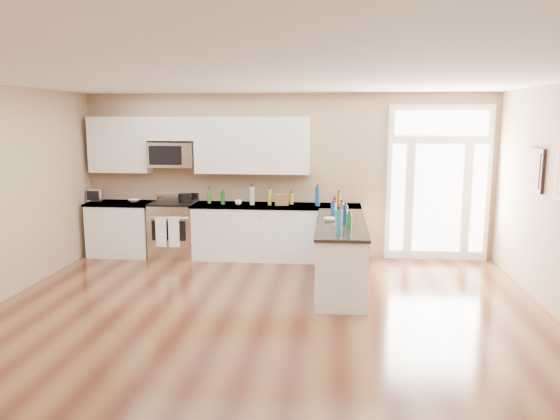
{
  "coord_description": "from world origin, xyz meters",
  "views": [
    {
      "loc": [
        0.81,
        -5.32,
        2.38
      ],
      "look_at": [
        0.08,
        2.0,
        1.14
      ],
      "focal_mm": 35.0,
      "sensor_mm": 36.0,
      "label": 1
    }
  ],
  "objects_px": {
    "kitchen_range": "(174,229)",
    "toaster_oven": "(96,195)",
    "peninsula_cabinet": "(341,257)",
    "stockpot": "(185,198)"
  },
  "relations": [
    {
      "from": "kitchen_range",
      "to": "toaster_oven",
      "type": "distance_m",
      "value": 1.54
    },
    {
      "from": "peninsula_cabinet",
      "to": "kitchen_range",
      "type": "height_order",
      "value": "kitchen_range"
    },
    {
      "from": "toaster_oven",
      "to": "kitchen_range",
      "type": "bearing_deg",
      "value": -13.4
    },
    {
      "from": "kitchen_range",
      "to": "toaster_oven",
      "type": "relative_size",
      "value": 4.16
    },
    {
      "from": "toaster_oven",
      "to": "peninsula_cabinet",
      "type": "bearing_deg",
      "value": -29.35
    },
    {
      "from": "peninsula_cabinet",
      "to": "toaster_oven",
      "type": "height_order",
      "value": "toaster_oven"
    },
    {
      "from": "kitchen_range",
      "to": "toaster_oven",
      "type": "height_order",
      "value": "toaster_oven"
    },
    {
      "from": "kitchen_range",
      "to": "toaster_oven",
      "type": "xyz_separation_m",
      "value": [
        -1.42,
        0.1,
        0.57
      ]
    },
    {
      "from": "peninsula_cabinet",
      "to": "stockpot",
      "type": "relative_size",
      "value": 10.48
    },
    {
      "from": "kitchen_range",
      "to": "toaster_oven",
      "type": "bearing_deg",
      "value": 176.07
    }
  ]
}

